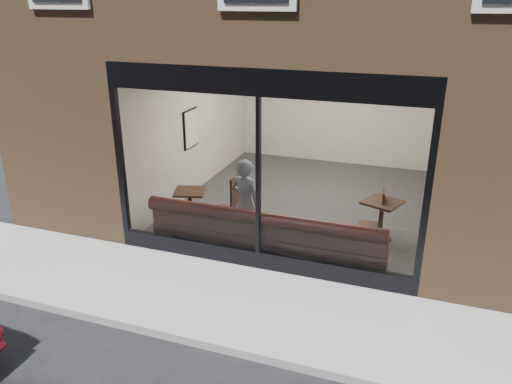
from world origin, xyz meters
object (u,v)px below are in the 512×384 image
(banquette, at_px, (266,245))
(cafe_chair_right, at_px, (370,226))
(cafe_chair_left, at_px, (227,209))
(cafe_table_left, at_px, (190,192))
(cafe_table_right, at_px, (383,202))
(person, at_px, (245,203))

(banquette, height_order, cafe_chair_right, banquette)
(banquette, relative_size, cafe_chair_left, 9.82)
(banquette, relative_size, cafe_table_left, 7.19)
(cafe_table_left, xyz_separation_m, cafe_chair_left, (0.52, 0.52, -0.50))
(cafe_table_left, distance_m, cafe_table_right, 3.52)
(cafe_table_right, height_order, cafe_chair_left, cafe_table_right)
(cafe_table_left, relative_size, cafe_table_right, 0.93)
(person, height_order, cafe_chair_right, person)
(person, distance_m, cafe_chair_left, 1.25)
(cafe_chair_left, xyz_separation_m, cafe_chair_right, (2.75, 0.16, 0.00))
(cafe_chair_left, bearing_deg, cafe_chair_right, -174.77)
(cafe_table_right, bearing_deg, cafe_chair_left, -177.15)
(person, bearing_deg, cafe_chair_left, -32.55)
(banquette, distance_m, cafe_table_right, 2.22)
(cafe_table_left, bearing_deg, cafe_table_right, 10.98)
(cafe_table_left, height_order, cafe_table_right, cafe_table_right)
(person, height_order, cafe_table_left, person)
(person, relative_size, cafe_table_right, 2.68)
(banquette, xyz_separation_m, person, (-0.48, 0.28, 0.58))
(banquette, bearing_deg, person, 149.32)
(person, relative_size, cafe_chair_right, 4.06)
(banquette, distance_m, person, 0.80)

